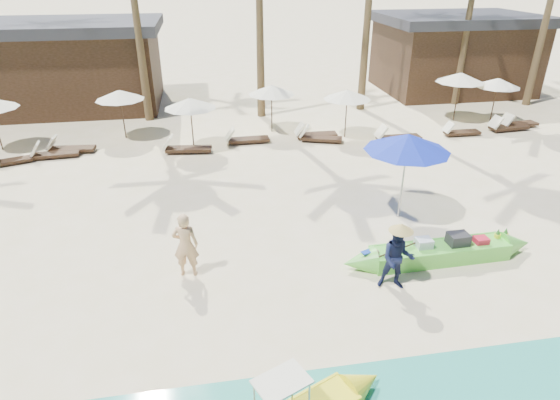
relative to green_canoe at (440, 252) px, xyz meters
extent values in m
plane|color=beige|center=(-4.96, -0.54, -0.25)|extent=(240.00, 240.00, 0.00)
cube|color=#5DD540|center=(0.00, 0.00, -0.03)|extent=(3.62, 0.84, 0.43)
cube|color=white|center=(0.00, 0.00, -0.01)|extent=(3.11, 0.62, 0.19)
cube|color=#262628|center=(0.45, 0.01, 0.29)|extent=(0.52, 0.41, 0.40)
cube|color=silver|center=(-0.46, 0.04, 0.25)|extent=(0.41, 0.35, 0.32)
cube|color=red|center=(1.08, -0.03, 0.21)|extent=(0.35, 0.29, 0.25)
cylinder|color=red|center=(-1.14, 0.03, 0.14)|extent=(0.25, 0.25, 0.10)
cylinder|color=#262628|center=(-1.42, -0.09, 0.13)|extent=(0.23, 0.23, 0.09)
sphere|color=tan|center=(-1.76, -0.05, 0.19)|extent=(0.20, 0.20, 0.20)
cylinder|color=yellow|center=(1.64, 0.13, 0.19)|extent=(0.16, 0.16, 0.20)
cylinder|color=yellow|center=(1.87, 0.14, 0.19)|extent=(0.16, 0.16, 0.20)
cube|color=white|center=(-4.86, -4.36, 1.06)|extent=(0.96, 0.83, 0.03)
imported|color=tan|center=(-6.37, 0.47, 0.60)|extent=(0.66, 0.48, 1.69)
imported|color=#161C3D|center=(-1.57, -0.87, 0.55)|extent=(0.92, 0.80, 1.60)
cylinder|color=#99999E|center=(-0.12, 2.38, 1.03)|extent=(0.06, 0.06, 2.54)
cone|color=#1329B9|center=(-0.12, 2.38, 2.12)|extent=(2.43, 2.43, 0.50)
cube|color=#3C2518|center=(-13.09, 8.74, -0.11)|extent=(1.61, 0.97, 0.11)
cylinder|color=#3C2518|center=(-9.13, 11.17, 0.78)|extent=(0.05, 0.05, 2.04)
cone|color=white|center=(-9.13, 11.17, 1.65)|extent=(2.04, 2.04, 0.41)
cube|color=#3C2518|center=(-11.51, 9.19, -0.10)|extent=(1.70, 0.66, 0.12)
cube|color=white|center=(-12.24, 9.13, 0.19)|extent=(0.41, 0.56, 0.49)
cube|color=#3C2518|center=(-11.02, 9.68, -0.09)|extent=(1.78, 0.71, 0.12)
cube|color=white|center=(-11.78, 9.75, 0.21)|extent=(0.44, 0.59, 0.51)
cylinder|color=#3C2518|center=(-6.19, 9.28, 0.79)|extent=(0.05, 0.05, 2.07)
cone|color=white|center=(-6.19, 9.28, 1.68)|extent=(2.07, 2.07, 0.41)
cube|color=#3C2518|center=(-6.39, 8.86, -0.09)|extent=(1.87, 0.79, 0.13)
cube|color=white|center=(-7.18, 8.95, 0.23)|extent=(0.47, 0.63, 0.53)
cylinder|color=#3C2518|center=(-2.67, 10.93, 0.78)|extent=(0.05, 0.05, 2.06)
cone|color=white|center=(-2.67, 10.93, 1.67)|extent=(2.06, 2.06, 0.41)
cube|color=#3C2518|center=(-3.89, 9.59, -0.09)|extent=(1.76, 0.61, 0.12)
cube|color=white|center=(-4.66, 9.57, 0.22)|extent=(0.41, 0.57, 0.51)
cube|color=#3C2518|center=(-0.88, 9.71, -0.09)|extent=(1.77, 0.62, 0.12)
cube|color=white|center=(-1.65, 9.74, 0.22)|extent=(0.41, 0.58, 0.51)
cylinder|color=#3C2518|center=(0.38, 9.67, 0.77)|extent=(0.05, 0.05, 2.03)
cone|color=white|center=(0.38, 9.67, 1.64)|extent=(2.03, 2.03, 0.41)
cube|color=#3C2518|center=(-0.77, 9.22, -0.09)|extent=(1.81, 1.07, 0.12)
cube|color=white|center=(-1.49, 9.46, 0.21)|extent=(0.54, 0.65, 0.50)
cube|color=#3C2518|center=(2.49, 8.70, -0.08)|extent=(1.88, 0.61, 0.13)
cube|color=white|center=(1.67, 8.70, 0.25)|extent=(0.42, 0.61, 0.55)
cylinder|color=#3C2518|center=(6.31, 11.12, 0.87)|extent=(0.06, 0.06, 2.24)
cone|color=white|center=(6.31, 11.12, 1.84)|extent=(2.24, 2.24, 0.45)
cube|color=#3C2518|center=(5.59, 8.99, -0.11)|extent=(1.58, 0.52, 0.11)
cube|color=white|center=(4.89, 9.00, 0.17)|extent=(0.36, 0.51, 0.46)
cylinder|color=#3C2518|center=(7.94, 10.59, 0.77)|extent=(0.05, 0.05, 2.04)
cone|color=white|center=(7.94, 10.59, 1.65)|extent=(2.04, 2.04, 0.41)
cube|color=#3C2518|center=(8.04, 9.25, -0.09)|extent=(1.83, 0.72, 0.13)
cube|color=white|center=(7.26, 9.19, 0.23)|extent=(0.45, 0.61, 0.52)
cube|color=#3C2518|center=(8.77, 9.58, -0.09)|extent=(1.83, 0.81, 0.13)
cube|color=white|center=(8.00, 9.47, 0.22)|extent=(0.47, 0.62, 0.52)
cone|color=brown|center=(-8.32, 13.74, 4.79)|extent=(0.40, 0.40, 10.08)
cone|color=brown|center=(7.88, 13.98, 3.79)|extent=(0.40, 0.40, 8.07)
cube|color=#3C2518|center=(-12.96, 16.96, 1.65)|extent=(10.00, 6.00, 3.80)
cube|color=#2D2D33|center=(-12.96, 16.96, 3.80)|extent=(10.80, 6.60, 0.50)
cube|color=#3C2518|center=(9.04, 16.96, 1.65)|extent=(8.00, 6.00, 3.80)
cube|color=#2D2D33|center=(9.04, 16.96, 3.80)|extent=(8.80, 6.60, 0.50)
camera|label=1|loc=(-5.72, -9.25, 6.60)|focal=30.00mm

